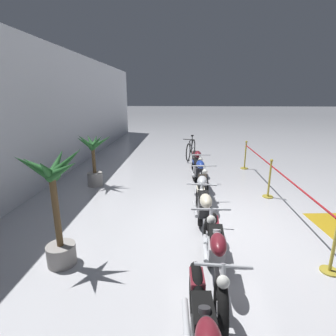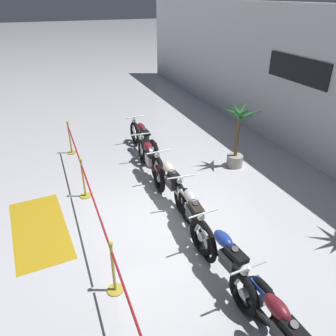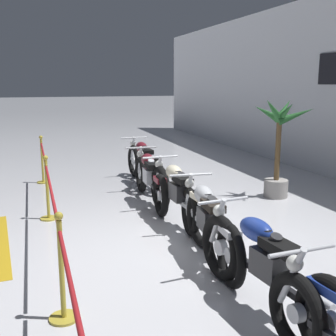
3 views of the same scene
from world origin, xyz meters
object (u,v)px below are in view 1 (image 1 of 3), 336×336
(motorcycle_blue_4, at_px, (199,174))
(bicycle, at_px, (191,149))
(potted_palm_right_of_row, at_px, (94,158))
(motorcycle_silver_3, at_px, (202,191))
(potted_palm_left_of_row, at_px, (56,208))
(motorcycle_cream_2, at_px, (204,214))
(stanchion_mid_right, at_px, (269,184))
(motorcycle_maroon_5, at_px, (197,162))
(stanchion_far_right, at_px, (245,159))
(stanchion_mid_left, at_px, (333,252))
(motorcycle_maroon_1, at_px, (216,257))
(stanchion_far_left, at_px, (326,221))

(motorcycle_blue_4, xyz_separation_m, bicycle, (3.90, 0.12, -0.07))
(bicycle, bearing_deg, potted_palm_right_of_row, 141.64)
(motorcycle_silver_3, distance_m, motorcycle_blue_4, 1.41)
(motorcycle_silver_3, xyz_separation_m, potted_palm_left_of_row, (-2.22, 2.41, 0.51))
(motorcycle_cream_2, bearing_deg, motorcycle_silver_3, -1.77)
(motorcycle_cream_2, relative_size, motorcycle_silver_3, 1.08)
(motorcycle_blue_4, bearing_deg, stanchion_mid_right, -105.09)
(motorcycle_maroon_5, distance_m, bicycle, 2.49)
(stanchion_far_right, bearing_deg, stanchion_mid_left, 180.00)
(bicycle, distance_m, stanchion_mid_left, 7.76)
(potted_palm_left_of_row, distance_m, stanchion_mid_left, 4.31)
(motorcycle_maroon_1, relative_size, motorcycle_maroon_5, 1.01)
(potted_palm_right_of_row, bearing_deg, bicycle, -38.36)
(motorcycle_maroon_5, height_order, stanchion_far_left, stanchion_far_left)
(stanchion_mid_right, bearing_deg, potted_palm_left_of_row, 126.36)
(motorcycle_maroon_1, xyz_separation_m, motorcycle_maroon_5, (5.42, 0.00, -0.01))
(motorcycle_silver_3, bearing_deg, motorcycle_cream_2, 178.23)
(motorcycle_maroon_5, bearing_deg, stanchion_far_left, -158.83)
(motorcycle_blue_4, xyz_separation_m, stanchion_mid_left, (-3.60, -1.84, -0.11))
(potted_palm_left_of_row, relative_size, potted_palm_right_of_row, 1.19)
(potted_palm_left_of_row, distance_m, potted_palm_right_of_row, 3.84)
(motorcycle_blue_4, relative_size, stanchion_far_left, 0.28)
(motorcycle_silver_3, height_order, stanchion_mid_left, stanchion_mid_left)
(motorcycle_maroon_5, xyz_separation_m, stanchion_far_right, (0.92, -1.83, -0.09))
(motorcycle_silver_3, bearing_deg, bicycle, 1.17)
(stanchion_far_left, height_order, stanchion_mid_right, same)
(motorcycle_silver_3, xyz_separation_m, stanchion_far_right, (3.75, -1.85, -0.11))
(motorcycle_maroon_5, height_order, stanchion_mid_right, stanchion_mid_right)
(motorcycle_maroon_5, relative_size, stanchion_far_left, 0.27)
(bicycle, bearing_deg, motorcycle_silver_3, -178.83)
(motorcycle_maroon_1, height_order, motorcycle_blue_4, motorcycle_blue_4)
(stanchion_mid_right, bearing_deg, motorcycle_cream_2, 138.66)
(motorcycle_maroon_1, xyz_separation_m, motorcycle_blue_4, (4.01, 0.01, 0.01))
(motorcycle_maroon_5, relative_size, potted_palm_right_of_row, 1.43)
(potted_palm_left_of_row, relative_size, stanchion_mid_left, 1.86)
(bicycle, relative_size, stanchion_mid_left, 1.64)
(motorcycle_maroon_1, distance_m, stanchion_mid_right, 3.96)
(motorcycle_cream_2, height_order, stanchion_mid_left, stanchion_mid_left)
(stanchion_far_left, bearing_deg, stanchion_far_right, -0.00)
(motorcycle_silver_3, distance_m, stanchion_far_right, 4.18)
(stanchion_mid_left, xyz_separation_m, stanchion_far_right, (5.94, 0.00, 0.00))
(stanchion_mid_right, distance_m, stanchion_far_right, 2.83)
(motorcycle_blue_4, relative_size, potted_palm_right_of_row, 1.45)
(bicycle, bearing_deg, motorcycle_blue_4, -178.20)
(stanchion_mid_left, bearing_deg, motorcycle_maroon_1, 102.57)
(bicycle, bearing_deg, motorcycle_maroon_5, -176.87)
(motorcycle_maroon_1, relative_size, bicycle, 1.38)
(motorcycle_cream_2, distance_m, motorcycle_silver_3, 1.24)
(motorcycle_blue_4, height_order, bicycle, bicycle)
(motorcycle_maroon_1, distance_m, motorcycle_cream_2, 1.37)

